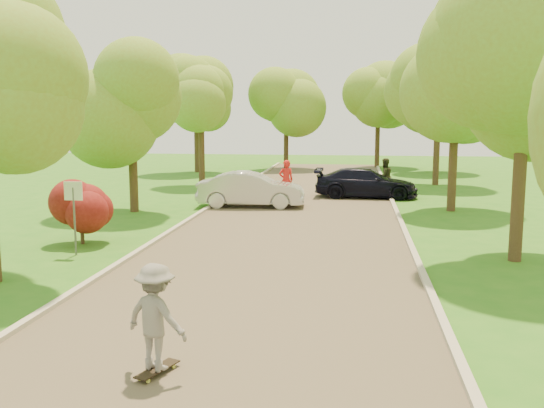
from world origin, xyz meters
The scene contains 21 objects.
ground centered at (0.00, 0.00, 0.00)m, with size 100.00×100.00×0.00m, color #2B701A.
road centered at (0.00, 8.00, 0.01)m, with size 8.00×60.00×0.01m, color #4C4438.
curb_left centered at (-4.05, 8.00, 0.06)m, with size 0.18×60.00×0.12m, color #B2AD9E.
curb_right centered at (4.05, 8.00, 0.06)m, with size 0.18×60.00×0.12m, color #B2AD9E.
street_sign centered at (-5.80, 4.00, 1.56)m, with size 0.55×0.06×2.17m.
red_shrub centered at (-6.30, 5.50, 1.10)m, with size 1.70×1.70×1.95m.
tree_l_midb centered at (-6.81, 12.00, 4.59)m, with size 4.30×4.20×6.62m.
tree_l_far centered at (-6.39, 22.00, 5.47)m, with size 4.92×4.80×7.79m.
tree_r_mida centered at (7.02, 5.00, 5.54)m, with size 5.13×5.00×7.95m.
tree_r_midb centered at (6.60, 14.00, 4.88)m, with size 4.51×4.40×7.01m.
tree_r_far centered at (7.23, 24.00, 5.83)m, with size 5.33×5.20×8.34m.
tree_bg_a centered at (-8.78, 30.00, 5.31)m, with size 5.12×5.00×7.72m.
tree_bg_b centered at (8.22, 32.00, 5.54)m, with size 5.12×5.00×7.95m.
tree_bg_c centered at (-2.79, 34.00, 5.02)m, with size 4.92×4.80×7.33m.
tree_bg_d centered at (4.22, 36.00, 5.31)m, with size 5.12×5.00×7.72m.
silver_sedan centered at (-2.30, 14.00, 0.78)m, with size 1.66×4.76×1.57m, color #B4B4B9.
dark_sedan centered at (2.84, 17.79, 0.73)m, with size 2.06×5.06×1.47m, color black.
longboard centered at (-0.76, -3.70, 0.09)m, with size 0.54×0.90×0.10m.
skateboarder centered at (-0.76, -3.70, 0.96)m, with size 1.10×0.63×1.70m, color slate.
person_striped centered at (-0.99, 16.36, 0.97)m, with size 0.71×0.47×1.95m, color red.
person_olive centered at (3.80, 19.03, 0.94)m, with size 0.92×0.71×1.89m, color #31321E.
Camera 1 is at (2.28, -12.45, 4.08)m, focal length 40.00 mm.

